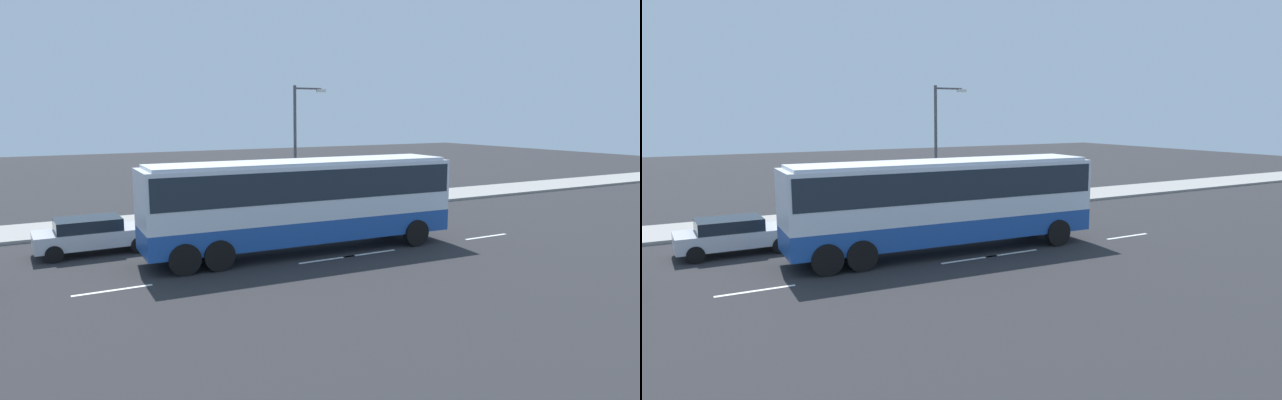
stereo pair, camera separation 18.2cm
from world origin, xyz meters
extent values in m
plane|color=#28282B|center=(0.00, 0.00, 0.00)|extent=(120.00, 120.00, 0.00)
cube|color=gray|center=(0.00, 8.31, 0.07)|extent=(80.00, 4.00, 0.15)
cube|color=white|center=(-8.27, -2.15, 0.00)|extent=(2.40, 0.16, 0.01)
cube|color=white|center=(-0.60, -2.15, 0.00)|extent=(2.40, 0.16, 0.01)
cube|color=white|center=(1.29, -2.15, 0.00)|extent=(2.40, 0.16, 0.01)
cube|color=white|center=(7.52, -2.15, 0.00)|extent=(2.40, 0.16, 0.01)
cube|color=#1E4C9E|center=(-0.83, -0.63, 0.99)|extent=(12.44, 2.96, 0.87)
cube|color=silver|center=(-0.83, -0.63, 2.46)|extent=(12.44, 2.96, 2.08)
cube|color=#1E2833|center=(-0.83, -0.63, 2.78)|extent=(12.19, 2.98, 1.14)
cube|color=#1E2833|center=(5.29, -0.87, 2.56)|extent=(0.21, 2.28, 1.66)
cube|color=silver|center=(-0.83, -0.63, 3.56)|extent=(11.94, 2.79, 0.12)
cylinder|color=black|center=(3.78, 0.37, 0.55)|extent=(1.11, 0.34, 1.10)
cylinder|color=black|center=(3.69, -2.00, 0.55)|extent=(1.11, 0.34, 1.10)
cylinder|color=black|center=(-4.56, 0.70, 0.55)|extent=(1.11, 0.34, 1.10)
cylinder|color=black|center=(-4.65, -1.67, 0.55)|extent=(1.11, 0.34, 1.10)
cylinder|color=black|center=(-5.76, 0.75, 0.55)|extent=(1.11, 0.34, 1.10)
cylinder|color=black|center=(-5.85, -1.62, 0.55)|extent=(1.11, 0.34, 1.10)
cube|color=silver|center=(-8.09, 3.21, 0.63)|extent=(4.36, 1.95, 0.62)
cube|color=black|center=(-8.29, 3.21, 1.17)|extent=(2.41, 1.78, 0.47)
cylinder|color=black|center=(-6.59, 4.14, 0.32)|extent=(0.64, 0.21, 0.64)
cylinder|color=black|center=(-6.56, 2.32, 0.32)|extent=(0.64, 0.21, 0.64)
cylinder|color=black|center=(-9.62, 4.10, 0.32)|extent=(0.64, 0.21, 0.64)
cylinder|color=black|center=(-9.60, 2.28, 0.32)|extent=(0.64, 0.21, 0.64)
cylinder|color=black|center=(0.82, 7.23, 0.53)|extent=(0.14, 0.14, 0.76)
cylinder|color=black|center=(0.97, 7.26, 0.53)|extent=(0.14, 0.14, 0.76)
cylinder|color=#338C4C|center=(0.90, 7.24, 1.19)|extent=(0.32, 0.32, 0.57)
sphere|color=#9E7051|center=(0.90, 7.24, 1.58)|extent=(0.20, 0.20, 0.20)
cylinder|color=black|center=(-3.69, 7.47, 0.57)|extent=(0.14, 0.14, 0.84)
cylinder|color=black|center=(-3.80, 7.35, 0.57)|extent=(0.14, 0.14, 0.84)
cylinder|color=beige|center=(-3.75, 7.41, 1.30)|extent=(0.32, 0.32, 0.63)
sphere|color=#9E7051|center=(-3.75, 7.41, 1.73)|extent=(0.23, 0.23, 0.23)
cylinder|color=#47474C|center=(2.59, 6.91, 3.51)|extent=(0.16, 0.16, 6.72)
cylinder|color=#47474C|center=(3.37, 6.91, 6.72)|extent=(1.58, 0.10, 0.10)
cube|color=silver|center=(4.16, 6.91, 6.62)|extent=(0.50, 0.24, 0.16)
camera|label=1|loc=(-10.83, -20.01, 5.45)|focal=31.72mm
camera|label=2|loc=(-10.99, -19.93, 5.45)|focal=31.72mm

